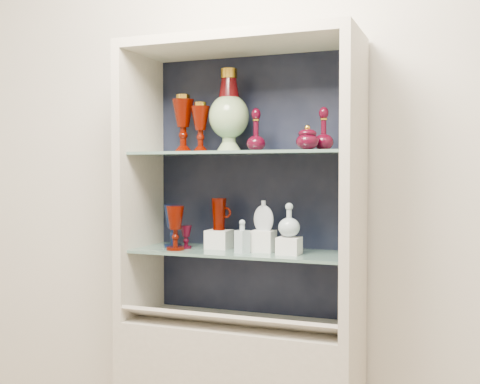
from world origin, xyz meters
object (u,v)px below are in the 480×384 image
at_px(pedestal_lamp_left, 183,124).
at_px(ruby_decanter_a, 256,127).
at_px(ruby_decanter_b, 324,127).
at_px(clear_square_bottle, 242,236).
at_px(ruby_pitcher, 219,214).
at_px(lidded_bowl, 307,137).
at_px(clear_round_decanter, 289,221).
at_px(ruby_goblet_small, 186,237).
at_px(pedestal_lamp_right, 200,127).
at_px(flat_flask, 264,215).
at_px(cobalt_goblet, 173,226).
at_px(enamel_urn, 229,111).
at_px(ruby_goblet_tall, 175,228).
at_px(cameo_medallion, 350,215).

height_order(pedestal_lamp_left, ruby_decanter_a, pedestal_lamp_left).
relative_size(ruby_decanter_b, clear_square_bottle, 1.35).
distance_m(ruby_pitcher, clear_square_bottle, 0.20).
bearing_deg(pedestal_lamp_left, lidded_bowl, -12.15).
bearing_deg(clear_square_bottle, clear_round_decanter, 9.00).
relative_size(ruby_goblet_small, ruby_pitcher, 0.72).
bearing_deg(pedestal_lamp_left, pedestal_lamp_right, -12.71).
distance_m(lidded_bowl, ruby_goblet_small, 0.70).
xyz_separation_m(flat_flask, clear_round_decanter, (0.12, -0.04, -0.02)).
distance_m(cobalt_goblet, ruby_pitcher, 0.22).
relative_size(enamel_urn, lidded_bowl, 3.53).
xyz_separation_m(ruby_decanter_a, lidded_bowl, (0.25, -0.09, -0.05)).
relative_size(ruby_pitcher, clear_round_decanter, 1.06).
distance_m(ruby_decanter_a, ruby_goblet_tall, 0.55).
height_order(lidded_bowl, ruby_pitcher, lidded_bowl).
distance_m(enamel_urn, cameo_medallion, 0.68).
distance_m(enamel_urn, ruby_pitcher, 0.45).
relative_size(pedestal_lamp_right, ruby_goblet_small, 2.18).
height_order(ruby_decanter_b, clear_round_decanter, ruby_decanter_b).
bearing_deg(lidded_bowl, enamel_urn, 163.37).
height_order(pedestal_lamp_right, enamel_urn, enamel_urn).
relative_size(enamel_urn, clear_square_bottle, 2.59).
relative_size(enamel_urn, ruby_goblet_tall, 1.89).
xyz_separation_m(clear_square_bottle, cameo_medallion, (0.41, 0.19, 0.09)).
xyz_separation_m(ruby_pitcher, flat_flask, (0.22, -0.04, 0.00)).
relative_size(enamel_urn, flat_flask, 2.78).
bearing_deg(pedestal_lamp_right, lidded_bowl, -12.05).
bearing_deg(ruby_goblet_tall, ruby_decanter_b, 8.51).
height_order(ruby_decanter_b, ruby_goblet_tall, ruby_decanter_b).
relative_size(pedestal_lamp_right, flat_flask, 1.71).
xyz_separation_m(pedestal_lamp_left, ruby_goblet_small, (0.05, -0.07, -0.50)).
height_order(ruby_goblet_tall, cameo_medallion, cameo_medallion).
distance_m(pedestal_lamp_left, ruby_decanter_b, 0.66).
xyz_separation_m(ruby_goblet_small, clear_round_decanter, (0.47, -0.02, 0.09)).
bearing_deg(ruby_decanter_a, clear_square_bottle, -107.05).
xyz_separation_m(pedestal_lamp_left, pedestal_lamp_right, (0.10, -0.02, -0.02)).
bearing_deg(ruby_decanter_a, cameo_medallion, 13.98).
bearing_deg(ruby_pitcher, ruby_goblet_tall, -141.02).
bearing_deg(lidded_bowl, pedestal_lamp_left, 167.85).
bearing_deg(ruby_goblet_tall, lidded_bowl, 1.06).
bearing_deg(cobalt_goblet, ruby_goblet_tall, -56.52).
relative_size(ruby_goblet_tall, cameo_medallion, 1.66).
xyz_separation_m(ruby_decanter_a, ruby_pitcher, (-0.18, 0.01, -0.37)).
bearing_deg(ruby_pitcher, ruby_goblet_small, -157.96).
relative_size(ruby_decanter_a, ruby_goblet_small, 2.03).
bearing_deg(cameo_medallion, clear_round_decanter, -133.38).
xyz_separation_m(cobalt_goblet, flat_flask, (0.42, 0.00, 0.06)).
bearing_deg(clear_square_bottle, cobalt_goblet, 169.59).
bearing_deg(enamel_urn, ruby_decanter_a, -8.11).
distance_m(pedestal_lamp_left, lidded_bowl, 0.63).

